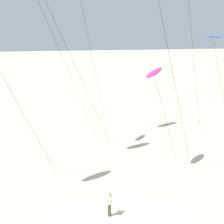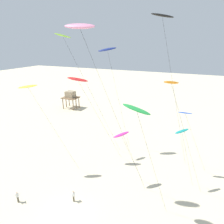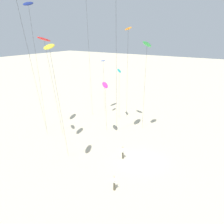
% 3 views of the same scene
% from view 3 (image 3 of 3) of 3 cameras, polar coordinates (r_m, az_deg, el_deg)
% --- Properties ---
extents(ground_plane, '(260.00, 260.00, 0.00)m').
position_cam_3_polar(ground_plane, '(35.91, 5.91, -9.92)').
color(ground_plane, beige).
extents(kite_navy, '(5.37, 3.49, 19.59)m').
position_cam_3_polar(kite_navy, '(41.00, -16.56, 20.13)').
color(kite_navy, navy).
rests_on(kite_navy, ground).
extents(kite_yellow, '(6.71, 4.30, 14.65)m').
position_cam_3_polar(kite_yellow, '(28.03, -12.54, 12.54)').
color(kite_yellow, yellow).
rests_on(kite_yellow, ground).
extents(kite_blue, '(5.30, 3.11, 10.73)m').
position_cam_3_polar(kite_blue, '(49.71, -1.83, 10.05)').
color(kite_blue, blue).
rests_on(kite_blue, ground).
extents(kite_orange, '(6.25, 4.41, 16.34)m').
position_cam_3_polar(kite_orange, '(44.61, 3.30, 16.29)').
color(kite_orange, orange).
rests_on(kite_orange, ground).
extents(kite_magenta, '(4.03, 2.92, 8.59)m').
position_cam_3_polar(kite_magenta, '(40.50, -1.42, 5.44)').
color(kite_magenta, '#D8339E').
rests_on(kite_magenta, ground).
extents(kite_green, '(5.32, 3.02, 14.46)m').
position_cam_3_polar(kite_green, '(40.21, 7.11, 13.35)').
color(kite_green, green).
rests_on(kite_green, ground).
extents(kite_red, '(7.77, 4.77, 15.26)m').
position_cam_3_polar(kite_red, '(35.21, -13.56, 13.99)').
color(kite_red, red).
rests_on(kite_red, ground).
extents(kite_teal, '(3.42, 2.44, 9.42)m').
position_cam_3_polar(kite_teal, '(47.96, 1.45, 8.22)').
color(kite_teal, teal).
rests_on(kite_teal, ground).
extents(kite_flyer_nearest, '(0.73, 0.73, 1.67)m').
position_cam_3_polar(kite_flyer_nearest, '(29.61, 0.47, -14.03)').
color(kite_flyer_nearest, '#4C4738').
rests_on(kite_flyer_nearest, ground).
extents(kite_flyer_middle, '(0.71, 0.72, 1.67)m').
position_cam_3_polar(kite_flyer_middle, '(36.10, 2.21, -8.11)').
color(kite_flyer_middle, '#4C4738').
rests_on(kite_flyer_middle, ground).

